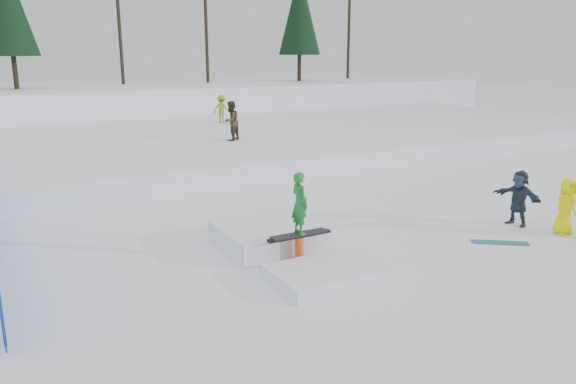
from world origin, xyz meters
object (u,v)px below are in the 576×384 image
walker_ygreen (222,109)px  spectator_dark (519,198)px  walker_olive (231,121)px  jib_rail_feature (287,242)px  spectator_yellow (566,206)px

walker_ygreen → spectator_dark: bearing=131.5°
walker_olive → walker_ygreen: size_ratio=1.14×
walker_ygreen → jib_rail_feature: bearing=111.0°
walker_ygreen → spectator_yellow: walker_ygreen is taller
walker_olive → walker_ygreen: (2.07, 6.05, -0.11)m
walker_ygreen → spectator_dark: (0.83, -19.18, -0.79)m
spectator_dark → walker_olive: bearing=-174.3°
walker_olive → spectator_dark: size_ratio=1.13×
walker_olive → spectator_yellow: (3.32, -14.27, -0.93)m
walker_olive → jib_rail_feature: bearing=39.0°
jib_rail_feature → spectator_dark: bearing=-9.1°
walker_ygreen → jib_rail_feature: walker_ygreen is taller
walker_olive → spectator_dark: walker_olive is taller
spectator_yellow → walker_ygreen: bearing=90.1°
walker_olive → spectator_yellow: 14.68m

